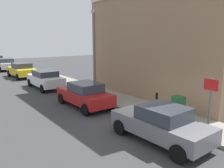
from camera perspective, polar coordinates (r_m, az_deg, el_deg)
name	(u,v)px	position (r m, az deg, el deg)	size (l,w,h in m)	color
ground	(139,127)	(10.81, 6.53, -10.44)	(80.00, 80.00, 0.00)	#38383A
sidewalk	(102,94)	(16.51, -2.53, -2.45)	(2.27, 30.00, 0.15)	gray
corner_building	(172,23)	(17.04, 14.55, 14.15)	(6.22, 10.92, 9.90)	#937256
car_grey	(161,123)	(9.30, 11.91, -9.44)	(1.92, 4.06, 1.44)	slate
car_red	(85,94)	(13.64, -6.68, -2.54)	(1.80, 4.00, 1.45)	maroon
car_white	(45,79)	(19.32, -15.97, 1.21)	(1.82, 4.06, 1.43)	silver
car_yellow	(22,70)	(25.47, -21.21, 3.21)	(2.03, 4.18, 1.49)	gold
car_silver	(6,64)	(31.86, -24.59, 4.44)	(1.91, 3.97, 1.48)	#B7B7BC
utility_cabinet	(178,109)	(11.50, 15.85, -5.88)	(0.46, 0.61, 1.15)	#1E4C28
bollard_near_cabinet	(157,101)	(12.45, 10.84, -4.22)	(0.14, 0.14, 1.04)	black
street_sign	(210,98)	(9.90, 22.90, -3.22)	(0.08, 0.60, 2.30)	#59595B
lamppost	(94,48)	(16.62, -4.32, 8.87)	(0.20, 0.44, 5.72)	#59595B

